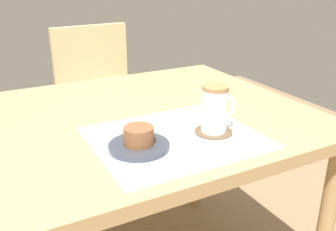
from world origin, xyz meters
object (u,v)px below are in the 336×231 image
(dining_table, at_px, (132,138))
(pastry, at_px, (139,136))
(wooden_chair, at_px, (103,102))
(pastry_plate, at_px, (139,146))
(coffee_mug, at_px, (215,109))

(dining_table, distance_m, pastry, 0.26)
(wooden_chair, xyz_separation_m, pastry, (-0.22, -0.97, 0.26))
(dining_table, xyz_separation_m, wooden_chair, (0.15, 0.74, -0.14))
(dining_table, distance_m, pastry_plate, 0.25)
(pastry_plate, bearing_deg, pastry, 0.00)
(dining_table, bearing_deg, wooden_chair, 78.80)
(pastry, relative_size, coffee_mug, 0.59)
(pastry_plate, bearing_deg, dining_table, 71.79)
(pastry, bearing_deg, pastry_plate, 0.00)
(coffee_mug, bearing_deg, wooden_chair, 89.77)
(wooden_chair, height_order, pastry, wooden_chair)
(wooden_chair, distance_m, pastry_plate, 1.02)
(pastry, bearing_deg, coffee_mug, -1.54)
(dining_table, bearing_deg, pastry, -108.21)
(wooden_chair, distance_m, coffee_mug, 1.01)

